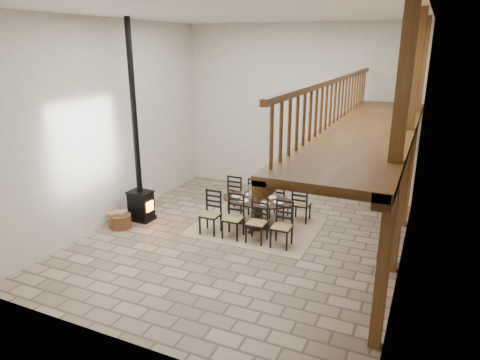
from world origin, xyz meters
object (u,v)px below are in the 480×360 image
at_px(log_basket, 121,220).
at_px(log_stack, 117,218).
at_px(dining_table, 257,213).
at_px(wood_stove, 139,178).

relative_size(log_basket, log_stack, 1.27).
height_order(dining_table, log_stack, dining_table).
distance_m(dining_table, log_basket, 3.43).
distance_m(wood_stove, log_basket, 1.15).
height_order(dining_table, log_basket, dining_table).
relative_size(wood_stove, log_stack, 12.22).
relative_size(dining_table, log_stack, 5.53).
bearing_deg(wood_stove, dining_table, 17.32).
height_order(wood_stove, log_basket, wood_stove).
relative_size(wood_stove, log_basket, 9.58).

